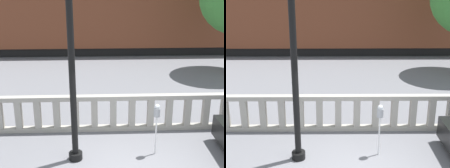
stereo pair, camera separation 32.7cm
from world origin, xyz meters
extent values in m
cube|color=#9E998E|center=(0.00, 2.69, 0.07)|extent=(13.37, 0.24, 0.14)
cube|color=#9E998E|center=(0.00, 2.69, 1.12)|extent=(13.37, 0.24, 0.14)
cube|color=#9E998E|center=(-3.27, 2.69, 0.59)|extent=(0.20, 0.20, 0.91)
cube|color=#9E998E|center=(-2.67, 2.69, 0.59)|extent=(0.20, 0.20, 0.91)
cube|color=#9E998E|center=(-2.08, 2.69, 0.59)|extent=(0.20, 0.20, 0.91)
cube|color=#9E998E|center=(-1.48, 2.69, 0.59)|extent=(0.20, 0.20, 0.91)
cube|color=#9E998E|center=(-0.89, 2.69, 0.59)|extent=(0.20, 0.20, 0.91)
cube|color=#9E998E|center=(-0.30, 2.69, 0.59)|extent=(0.20, 0.20, 0.91)
cube|color=#9E998E|center=(0.30, 2.69, 0.59)|extent=(0.20, 0.20, 0.91)
cube|color=#9E998E|center=(0.89, 2.69, 0.59)|extent=(0.20, 0.20, 0.91)
cube|color=#9E998E|center=(1.48, 2.69, 0.59)|extent=(0.20, 0.20, 0.91)
cube|color=#9E998E|center=(2.08, 2.69, 0.59)|extent=(0.20, 0.20, 0.91)
cube|color=#9E998E|center=(2.67, 2.69, 0.59)|extent=(0.20, 0.20, 0.91)
cube|color=#9E998E|center=(3.27, 2.69, 0.59)|extent=(0.20, 0.20, 0.91)
cylinder|color=black|center=(-1.39, 1.04, 0.10)|extent=(0.37, 0.37, 0.20)
cylinder|color=black|center=(-1.39, 1.04, 3.25)|extent=(0.17, 0.17, 6.11)
cylinder|color=silver|center=(0.80, 1.21, 0.57)|extent=(0.04, 0.04, 1.15)
cylinder|color=gray|center=(0.80, 1.21, 1.27)|extent=(0.17, 0.17, 0.24)
sphere|color=#B2B7BC|center=(0.80, 1.21, 1.42)|extent=(0.15, 0.15, 0.15)
cube|color=black|center=(0.89, 13.58, 0.28)|extent=(25.55, 2.38, 0.55)
cube|color=brown|center=(0.89, 13.58, 2.17)|extent=(26.07, 2.97, 3.23)
camera|label=1|loc=(-0.72, -6.32, 4.72)|focal=50.00mm
camera|label=2|loc=(-0.39, -6.33, 4.72)|focal=50.00mm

